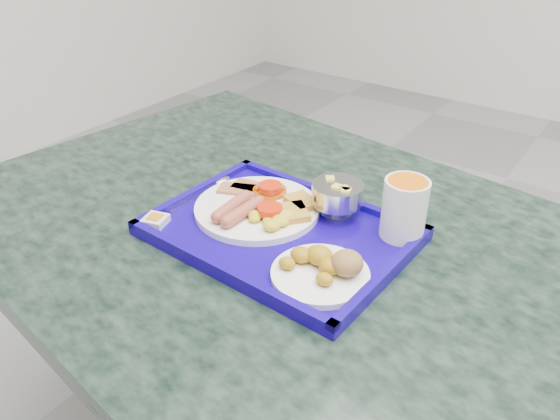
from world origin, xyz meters
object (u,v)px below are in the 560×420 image
(fruit_bowl, at_px, (337,194))
(juice_cup, at_px, (405,207))
(main_plate, at_px, (260,207))
(bread_plate, at_px, (324,268))
(table, at_px, (286,318))
(tray, at_px, (280,232))

(fruit_bowl, bearing_deg, juice_cup, 2.40)
(fruit_bowl, xyz_separation_m, juice_cup, (0.12, 0.01, 0.01))
(main_plate, distance_m, bread_plate, 0.21)
(juice_cup, bearing_deg, bread_plate, -105.06)
(table, distance_m, main_plate, 0.24)
(bread_plate, xyz_separation_m, juice_cup, (0.05, 0.17, 0.04))
(tray, xyz_separation_m, fruit_bowl, (0.05, 0.10, 0.05))
(bread_plate, relative_size, juice_cup, 1.45)
(main_plate, relative_size, juice_cup, 2.19)
(main_plate, xyz_separation_m, fruit_bowl, (0.12, 0.08, 0.03))
(tray, height_order, main_plate, main_plate)
(bread_plate, height_order, fruit_bowl, fruit_bowl)
(tray, relative_size, juice_cup, 4.22)
(table, distance_m, fruit_bowl, 0.28)
(main_plate, xyz_separation_m, juice_cup, (0.24, 0.08, 0.04))
(tray, height_order, juice_cup, juice_cup)
(bread_plate, height_order, juice_cup, juice_cup)
(main_plate, distance_m, juice_cup, 0.26)
(main_plate, height_order, bread_plate, bread_plate)
(tray, xyz_separation_m, bread_plate, (0.13, -0.07, 0.02))
(main_plate, bearing_deg, table, -0.98)
(table, relative_size, fruit_bowl, 15.20)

